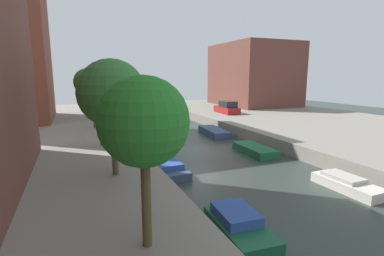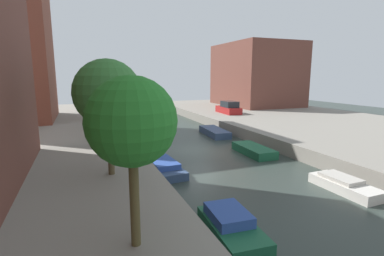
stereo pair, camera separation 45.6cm
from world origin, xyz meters
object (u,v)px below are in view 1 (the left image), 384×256
object	(u,v)px
moored_boat_right_1	(347,184)
moored_boat_left_5	(115,117)
street_tree_2	(99,86)
street_tree_3	(93,89)
street_tree_1	(112,94)
moored_boat_left_4	(129,126)
street_tree_4	(88,82)
street_tree_0	(144,123)
moored_boat_left_3	(141,138)
parked_car	(227,108)
moored_boat_left_1	(239,225)
moored_boat_right_3	(214,132)
moored_boat_right_2	(254,150)
low_block_right	(253,75)
moored_boat_left_2	(164,166)

from	to	relation	value
moored_boat_right_1	moored_boat_left_5	bearing A→B (deg)	104.91
street_tree_2	street_tree_3	world-z (taller)	street_tree_2
moored_boat_left_5	moored_boat_right_1	bearing A→B (deg)	-75.09
street_tree_1	moored_boat_left_4	size ratio (longest dim) A/B	1.32
street_tree_4	moored_boat_right_1	distance (m)	27.40
street_tree_0	moored_boat_left_3	xyz separation A→B (m)	(3.42, 16.55, -4.04)
street_tree_0	parked_car	size ratio (longest dim) A/B	1.10
street_tree_2	parked_car	bearing A→B (deg)	35.89
parked_car	moored_boat_left_1	distance (m)	26.66
moored_boat_left_4	moored_boat_right_3	size ratio (longest dim) A/B	0.88
moored_boat_left_5	moored_boat_right_1	size ratio (longest dim) A/B	1.01
moored_boat_right_2	low_block_right	bearing A→B (deg)	56.43
parked_car	moored_boat_left_2	bearing A→B (deg)	-129.70
moored_boat_left_5	low_block_right	bearing A→B (deg)	3.92
street_tree_3	moored_boat_left_1	xyz separation A→B (m)	(3.56, -18.84, -4.12)
street_tree_0	moored_boat_left_2	bearing A→B (deg)	70.36
moored_boat_left_4	moored_boat_right_2	xyz separation A→B (m)	(6.76, -13.50, -0.09)
low_block_right	street_tree_2	world-z (taller)	low_block_right
street_tree_4	moored_boat_left_4	distance (m)	6.93
parked_car	moored_boat_right_1	world-z (taller)	parked_car
street_tree_4	moored_boat_right_1	world-z (taller)	street_tree_4
parked_car	moored_boat_left_2	xyz separation A→B (m)	(-13.06, -15.73, -1.32)
street_tree_3	moored_boat_right_2	xyz separation A→B (m)	(10.41, -9.84, -4.19)
parked_car	moored_boat_right_3	distance (m)	9.19
moored_boat_left_1	moored_boat_left_2	distance (m)	7.74
moored_boat_right_2	moored_boat_right_3	world-z (taller)	moored_boat_right_3
street_tree_2	moored_boat_left_1	bearing A→B (deg)	-73.14
street_tree_1	moored_boat_left_2	distance (m)	6.00
moored_boat_left_4	street_tree_3	bearing A→B (deg)	-134.89
moored_boat_left_2	moored_boat_left_4	size ratio (longest dim) A/B	1.13
moored_boat_left_4	moored_boat_right_1	distance (m)	22.18
street_tree_1	moored_boat_right_1	distance (m)	12.28
moored_boat_left_1	moored_boat_left_5	world-z (taller)	moored_boat_left_1
moored_boat_right_2	moored_boat_left_1	bearing A→B (deg)	-127.26
moored_boat_left_1	moored_boat_left_2	bearing A→B (deg)	93.37
moored_boat_left_3	moored_boat_left_5	size ratio (longest dim) A/B	0.94
street_tree_3	moored_boat_left_5	distance (m)	12.18
moored_boat_left_4	moored_boat_right_3	distance (m)	9.46
moored_boat_left_4	moored_boat_left_5	xyz separation A→B (m)	(-0.45, 7.33, -0.04)
low_block_right	street_tree_0	world-z (taller)	low_block_right
street_tree_4	moored_boat_left_3	world-z (taller)	street_tree_4
moored_boat_left_3	moored_boat_right_3	bearing A→B (deg)	4.90
street_tree_0	moored_boat_left_5	size ratio (longest dim) A/B	1.34
street_tree_3	moored_boat_right_3	distance (m)	11.79
moored_boat_left_1	moored_boat_right_2	world-z (taller)	moored_boat_left_1
street_tree_3	moored_boat_right_2	distance (m)	14.92
parked_car	street_tree_1	bearing A→B (deg)	-131.72
street_tree_3	moored_boat_left_2	size ratio (longest dim) A/B	1.04
street_tree_2	moored_boat_left_4	distance (m)	12.25
moored_boat_left_2	moored_boat_left_5	world-z (taller)	moored_boat_left_2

